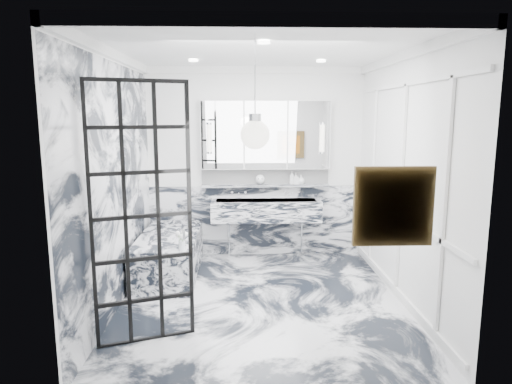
{
  "coord_description": "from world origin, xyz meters",
  "views": [
    {
      "loc": [
        -0.23,
        -4.99,
        2.13
      ],
      "look_at": [
        -0.03,
        0.5,
        1.18
      ],
      "focal_mm": 32.0,
      "sensor_mm": 36.0,
      "label": 1
    }
  ],
  "objects_px": {
    "trough_sink": "(266,210)",
    "bathtub": "(170,254)",
    "mirror_cabinet": "(266,135)",
    "crittall_door": "(142,216)"
  },
  "relations": [
    {
      "from": "crittall_door",
      "to": "trough_sink",
      "type": "bearing_deg",
      "value": 43.97
    },
    {
      "from": "crittall_door",
      "to": "bathtub",
      "type": "relative_size",
      "value": 1.46
    },
    {
      "from": "mirror_cabinet",
      "to": "bathtub",
      "type": "bearing_deg",
      "value": -147.94
    },
    {
      "from": "trough_sink",
      "to": "mirror_cabinet",
      "type": "bearing_deg",
      "value": 90.0
    },
    {
      "from": "mirror_cabinet",
      "to": "crittall_door",
      "type": "bearing_deg",
      "value": -115.8
    },
    {
      "from": "crittall_door",
      "to": "mirror_cabinet",
      "type": "xyz_separation_m",
      "value": [
        1.27,
        2.63,
        0.61
      ]
    },
    {
      "from": "crittall_door",
      "to": "bathtub",
      "type": "height_order",
      "value": "crittall_door"
    },
    {
      "from": "crittall_door",
      "to": "bathtub",
      "type": "xyz_separation_m",
      "value": [
        -0.05,
        1.8,
        -0.93
      ]
    },
    {
      "from": "trough_sink",
      "to": "bathtub",
      "type": "distance_m",
      "value": 1.55
    },
    {
      "from": "trough_sink",
      "to": "bathtub",
      "type": "xyz_separation_m",
      "value": [
        -1.33,
        -0.66,
        -0.45
      ]
    }
  ]
}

